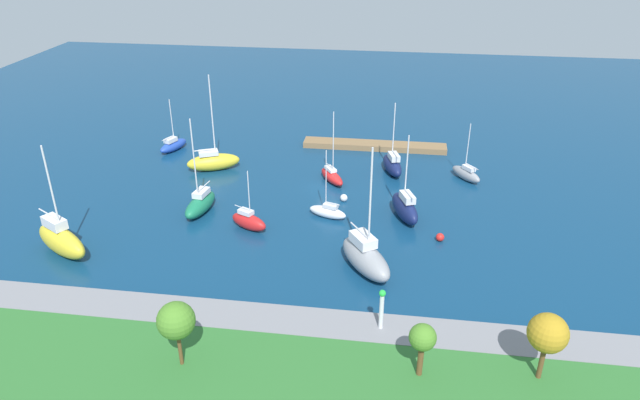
{
  "coord_description": "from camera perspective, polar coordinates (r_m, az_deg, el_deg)",
  "views": [
    {
      "loc": [
        -8.34,
        65.63,
        31.89
      ],
      "look_at": [
        0.0,
        6.28,
        1.5
      ],
      "focal_mm": 32.41,
      "sensor_mm": 36.0,
      "label": 1
    }
  ],
  "objects": [
    {
      "name": "water",
      "position": [
        73.44,
        0.68,
        1.15
      ],
      "size": [
        160.0,
        160.0,
        0.0
      ],
      "primitive_type": "plane",
      "color": "navy",
      "rests_on": "ground"
    },
    {
      "name": "pier_dock",
      "position": [
        86.29,
        5.4,
        5.37
      ],
      "size": [
        21.02,
        2.81,
        0.83
      ],
      "primitive_type": "cube",
      "color": "olive",
      "rests_on": "ground"
    },
    {
      "name": "breakwater",
      "position": [
        49.92,
        -3.5,
        -12.1
      ],
      "size": [
        61.07,
        3.78,
        1.04
      ],
      "primitive_type": "cube",
      "color": "gray",
      "rests_on": "ground"
    },
    {
      "name": "shoreline_park",
      "position": [
        44.89,
        -5.29,
        -17.63
      ],
      "size": [
        62.22,
        12.7,
        1.0
      ],
      "primitive_type": "cube",
      "color": "#2D6B2D",
      "rests_on": "ground"
    },
    {
      "name": "harbor_beacon",
      "position": [
        47.57,
        6.11,
        -10.41
      ],
      "size": [
        0.56,
        0.56,
        3.73
      ],
      "color": "silver",
      "rests_on": "breakwater"
    },
    {
      "name": "park_tree_midwest",
      "position": [
        44.78,
        21.57,
        -12.16
      ],
      "size": [
        2.89,
        2.89,
        5.56
      ],
      "color": "brown",
      "rests_on": "shoreline_park"
    },
    {
      "name": "park_tree_mideast",
      "position": [
        44.15,
        -14.03,
        -11.5
      ],
      "size": [
        2.84,
        2.84,
        5.51
      ],
      "color": "brown",
      "rests_on": "shoreline_park"
    },
    {
      "name": "park_tree_center",
      "position": [
        43.13,
        10.09,
        -13.32
      ],
      "size": [
        2.01,
        2.01,
        4.47
      ],
      "color": "brown",
      "rests_on": "shoreline_park"
    },
    {
      "name": "sailboat_yellow_inner_mooring",
      "position": [
        64.67,
        -24.19,
        -3.6
      ],
      "size": [
        7.87,
        5.9,
        12.04
      ],
      "rotation": [
        0.0,
        0.0,
        2.61
      ],
      "color": "yellow",
      "rests_on": "water"
    },
    {
      "name": "sailboat_navy_west_end",
      "position": [
        66.42,
        8.38,
        -0.73
      ],
      "size": [
        4.14,
        6.83,
        9.99
      ],
      "rotation": [
        0.0,
        0.0,
        5.08
      ],
      "color": "#141E4C",
      "rests_on": "water"
    },
    {
      "name": "sailboat_red_far_south",
      "position": [
        74.85,
        1.18,
        2.38
      ],
      "size": [
        4.2,
        5.19,
        9.6
      ],
      "rotation": [
        0.0,
        0.0,
        2.17
      ],
      "color": "red",
      "rests_on": "water"
    },
    {
      "name": "sailboat_gray_mid_basin",
      "position": [
        56.62,
        4.51,
        -5.64
      ],
      "size": [
        6.68,
        8.03,
        13.13
      ],
      "rotation": [
        0.0,
        0.0,
        2.16
      ],
      "color": "gray",
      "rests_on": "water"
    },
    {
      "name": "sailboat_green_outer_mooring",
      "position": [
        68.62,
        -11.73,
        -0.35
      ],
      "size": [
        3.02,
        6.57,
        11.6
      ],
      "rotation": [
        0.0,
        0.0,
        1.43
      ],
      "color": "#19724C",
      "rests_on": "water"
    },
    {
      "name": "sailboat_white_by_breakwater",
      "position": [
        66.25,
        0.78,
        -1.14
      ],
      "size": [
        4.77,
        2.8,
        8.26
      ],
      "rotation": [
        0.0,
        0.0,
        5.95
      ],
      "color": "white",
      "rests_on": "water"
    },
    {
      "name": "sailboat_blue_far_north",
      "position": [
        87.63,
        -14.3,
        5.28
      ],
      "size": [
        3.5,
        5.48,
        7.64
      ],
      "rotation": [
        0.0,
        0.0,
        4.34
      ],
      "color": "#2347B2",
      "rests_on": "water"
    },
    {
      "name": "sailboat_yellow_near_pier",
      "position": [
        79.58,
        -10.5,
        3.78
      ],
      "size": [
        7.47,
        5.1,
        13.08
      ],
      "rotation": [
        0.0,
        0.0,
        3.56
      ],
      "color": "yellow",
      "rests_on": "water"
    },
    {
      "name": "sailboat_navy_east_end",
      "position": [
        77.99,
        7.16,
        3.5
      ],
      "size": [
        3.63,
        6.46,
        9.61
      ],
      "rotation": [
        0.0,
        0.0,
        5.01
      ],
      "color": "#141E4C",
      "rests_on": "water"
    },
    {
      "name": "sailboat_red_off_beacon",
      "position": [
        64.27,
        -7.05,
        -2.08
      ],
      "size": [
        4.83,
        3.42,
        7.09
      ],
      "rotation": [
        0.0,
        0.0,
        2.69
      ],
      "color": "red",
      "rests_on": "water"
    },
    {
      "name": "sailboat_gray_center_basin",
      "position": [
        77.91,
        14.23,
        2.55
      ],
      "size": [
        4.14,
        4.84,
        7.63
      ],
      "rotation": [
        0.0,
        0.0,
        5.36
      ],
      "color": "gray",
      "rests_on": "water"
    },
    {
      "name": "mooring_buoy_white",
      "position": [
        70.1,
        2.37,
        0.22
      ],
      "size": [
        0.89,
        0.89,
        0.89
      ],
      "primitive_type": "sphere",
      "color": "white",
      "rests_on": "water"
    },
    {
      "name": "mooring_buoy_red",
      "position": [
        63.12,
        11.77,
        -3.62
      ],
      "size": [
        0.89,
        0.89,
        0.89
      ],
      "primitive_type": "sphere",
      "color": "red",
      "rests_on": "water"
    }
  ]
}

